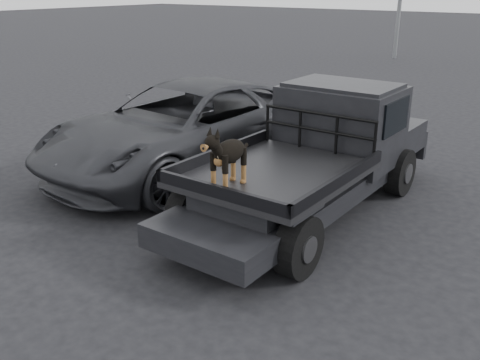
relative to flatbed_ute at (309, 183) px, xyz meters
The scene contains 6 objects.
ground 1.45m from the flatbed_ute, 80.31° to the right, with size 120.00×120.00×0.00m, color black.
flatbed_ute is the anchor object (origin of this frame).
ute_cab 1.31m from the flatbed_ute, 90.00° to the left, with size 1.72×1.30×0.88m, color black, non-canonical shape.
headache_rack 0.76m from the flatbed_ute, 90.00° to the left, with size 1.80×0.08×0.55m, color black, non-canonical shape.
dog 1.93m from the flatbed_ute, 95.30° to the right, with size 0.32×0.60×0.74m, color black, non-canonical shape.
parked_suv 2.85m from the flatbed_ute, behind, with size 2.60×5.64×1.57m, color #313237.
Camera 1 is at (3.31, -5.20, 3.25)m, focal length 40.00 mm.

